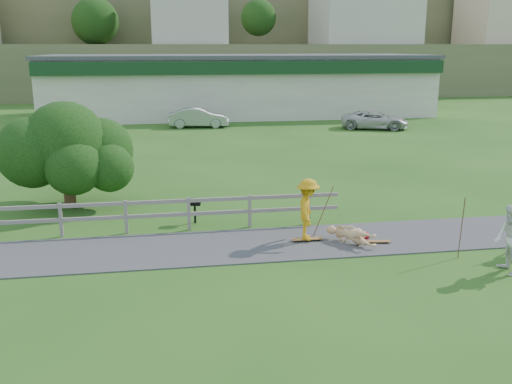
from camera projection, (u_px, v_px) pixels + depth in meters
ground at (268, 263)px, 15.80m from camera, size 260.00×260.00×0.00m
path at (259, 244)px, 17.23m from camera, size 34.00×3.00×0.04m
fence at (106, 213)px, 18.03m from camera, size 15.05×0.10×1.10m
strip_mall at (239, 85)px, 49.17m from camera, size 32.50×10.75×5.10m
skater_rider at (308, 213)px, 17.27m from camera, size 0.99×1.36×1.89m
skater_fallen at (351, 235)px, 17.21m from camera, size 1.57×1.30×0.60m
spectator_a at (510, 240)px, 14.89m from camera, size 0.80×0.97×1.86m
car_silver at (198, 118)px, 41.88m from camera, size 4.53×1.97×1.45m
car_white at (375, 120)px, 41.09m from camera, size 5.24×3.66×1.33m
tree at (68, 167)px, 20.94m from camera, size 4.88×4.88×3.03m
bbq at (195, 211)px, 19.28m from camera, size 0.43×0.36×0.84m
longboard_rider at (307, 240)px, 17.49m from camera, size 0.95×0.24×0.11m
longboard_fallen at (377, 243)px, 17.31m from camera, size 0.82×0.31×0.09m
helmet at (366, 236)px, 17.69m from camera, size 0.25×0.25×0.25m
pole_rider at (323, 210)px, 17.77m from camera, size 0.03×0.03×1.74m
pole_spec_left at (461, 228)px, 15.98m from camera, size 0.03×0.03×1.78m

